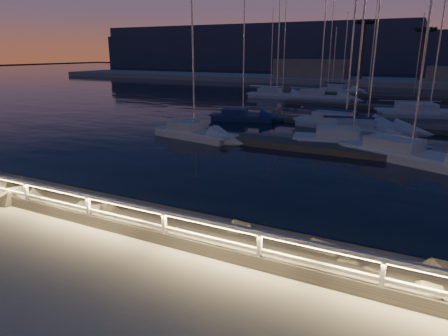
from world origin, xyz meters
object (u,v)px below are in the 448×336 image
at_px(sailboat_f, 343,123).
at_px(sailboat_n, 318,97).
at_px(sailboat_c, 407,153).
at_px(guard_rail, 223,232).
at_px(sailboat_b, 349,139).
at_px(sailboat_a, 193,132).
at_px(sailboat_g, 364,128).
at_px(sailboat_e, 241,116).
at_px(sailboat_m, 341,89).
at_px(sailboat_l, 426,112).
at_px(sailboat_i, 275,95).

distance_m(sailboat_f, sailboat_n, 19.85).
bearing_deg(sailboat_n, sailboat_c, -69.84).
relative_size(guard_rail, sailboat_c, 3.16).
height_order(guard_rail, sailboat_b, sailboat_b).
xyz_separation_m(sailboat_a, sailboat_f, (8.93, 8.87, 0.04)).
bearing_deg(sailboat_f, sailboat_a, -126.43).
distance_m(sailboat_g, sailboat_n, 21.99).
relative_size(sailboat_e, sailboat_m, 0.88).
bearing_deg(sailboat_g, sailboat_n, 100.17).
xyz_separation_m(sailboat_f, sailboat_g, (1.93, -1.53, -0.06)).
bearing_deg(sailboat_a, sailboat_m, 96.25).
distance_m(sailboat_c, sailboat_f, 10.05).
bearing_deg(sailboat_a, sailboat_e, 100.68).
xyz_separation_m(sailboat_a, sailboat_n, (2.08, 27.50, 0.04)).
height_order(sailboat_c, sailboat_n, sailboat_n).
distance_m(sailboat_c, sailboat_n, 29.75).
xyz_separation_m(sailboat_c, sailboat_f, (-5.35, 8.51, 0.03)).
xyz_separation_m(sailboat_c, sailboat_e, (-14.40, 8.27, -0.04)).
relative_size(guard_rail, sailboat_f, 3.10).
bearing_deg(sailboat_n, sailboat_l, -38.20).
xyz_separation_m(sailboat_f, sailboat_i, (-12.65, 18.37, 0.01)).
bearing_deg(sailboat_l, sailboat_g, -125.96).
bearing_deg(sailboat_a, sailboat_g, 43.98).
height_order(sailboat_f, sailboat_i, sailboat_f).
relative_size(sailboat_f, sailboat_m, 1.21).
height_order(sailboat_i, sailboat_n, sailboat_n).
xyz_separation_m(sailboat_e, sailboat_m, (2.65, 30.82, 0.03)).
relative_size(sailboat_c, sailboat_g, 1.12).
xyz_separation_m(sailboat_e, sailboat_f, (9.05, 0.24, 0.07)).
xyz_separation_m(guard_rail, sailboat_f, (-1.66, 24.48, -0.91)).
bearing_deg(sailboat_e, sailboat_l, 22.19).
height_order(sailboat_a, sailboat_f, sailboat_f).
relative_size(sailboat_b, sailboat_f, 0.92).
bearing_deg(sailboat_c, sailboat_m, 129.13).
xyz_separation_m(sailboat_e, sailboat_i, (-3.60, 18.61, 0.08)).
height_order(sailboat_b, sailboat_n, sailboat_n).
xyz_separation_m(sailboat_f, sailboat_l, (5.94, 9.95, 0.00)).
height_order(sailboat_e, sailboat_m, sailboat_m).
bearing_deg(sailboat_c, sailboat_e, 172.54).
height_order(sailboat_c, sailboat_m, sailboat_c).
bearing_deg(sailboat_g, sailboat_c, -77.31).
xyz_separation_m(sailboat_c, sailboat_m, (-11.74, 39.08, -0.00)).
bearing_deg(sailboat_i, sailboat_n, 0.13).
xyz_separation_m(sailboat_i, sailboat_n, (5.79, 0.26, -0.01)).
distance_m(sailboat_i, sailboat_l, 20.40).
distance_m(guard_rail, sailboat_e, 26.52).
xyz_separation_m(sailboat_g, sailboat_l, (4.00, 11.48, 0.06)).
relative_size(sailboat_a, sailboat_e, 1.11).
distance_m(sailboat_l, sailboat_m, 24.03).
relative_size(sailboat_g, sailboat_n, 0.87).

